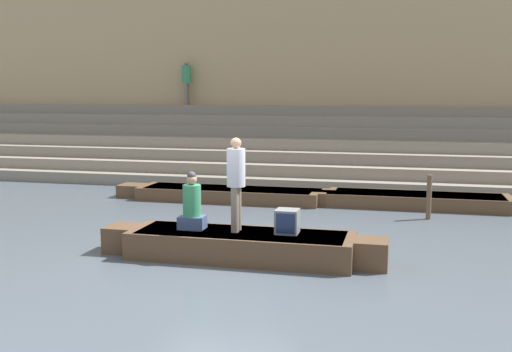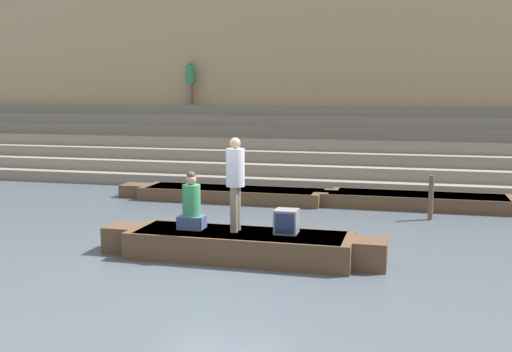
% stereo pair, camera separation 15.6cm
% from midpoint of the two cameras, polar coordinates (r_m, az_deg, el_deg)
% --- Properties ---
extents(ground_plane, '(120.00, 120.00, 0.00)m').
position_cam_midpoint_polar(ground_plane, '(11.57, -2.84, -7.58)').
color(ground_plane, '#4C5660').
extents(ghat_steps, '(36.00, 4.42, 2.62)m').
position_cam_midpoint_polar(ghat_steps, '(21.46, 5.46, 2.12)').
color(ghat_steps, gray).
rests_on(ghat_steps, ground).
extents(back_wall, '(34.20, 1.28, 8.09)m').
position_cam_midpoint_polar(back_wall, '(23.52, 6.40, 10.12)').
color(back_wall, tan).
rests_on(back_wall, ground).
extents(rowboat_main, '(5.40, 1.38, 0.51)m').
position_cam_midpoint_polar(rowboat_main, '(11.28, -1.14, -6.55)').
color(rowboat_main, brown).
rests_on(rowboat_main, ground).
extents(person_standing, '(0.35, 0.35, 1.76)m').
position_cam_midpoint_polar(person_standing, '(11.14, -1.58, -0.15)').
color(person_standing, '#756656').
rests_on(person_standing, rowboat_main).
extents(person_rowing, '(0.49, 0.38, 1.11)m').
position_cam_midpoint_polar(person_rowing, '(11.49, -5.78, -2.84)').
color(person_rowing, '#3D4C75').
rests_on(person_rowing, rowboat_main).
extents(tv_set, '(0.42, 0.41, 0.45)m').
position_cam_midpoint_polar(tv_set, '(11.10, 3.32, -4.34)').
color(tv_set, slate).
rests_on(tv_set, rowboat_main).
extents(moored_boat_shore, '(6.22, 1.32, 0.37)m').
position_cam_midpoint_polar(moored_boat_shore, '(16.86, 15.58, -2.25)').
color(moored_boat_shore, brown).
rests_on(moored_boat_shore, ground).
extents(moored_boat_distant, '(6.77, 1.32, 0.37)m').
position_cam_midpoint_polar(moored_boat_distant, '(17.31, -2.15, -1.71)').
color(moored_boat_distant, brown).
rests_on(moored_boat_distant, ground).
extents(mooring_post, '(0.12, 0.12, 1.10)m').
position_cam_midpoint_polar(mooring_post, '(15.28, 16.60, -1.98)').
color(mooring_post, brown).
rests_on(mooring_post, ground).
extents(person_on_steps, '(0.36, 0.36, 1.74)m').
position_cam_midpoint_polar(person_on_steps, '(23.86, -6.07, 9.15)').
color(person_on_steps, '#756656').
rests_on(person_on_steps, ghat_steps).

